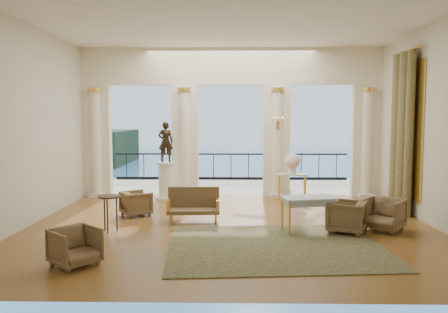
{
  "coord_description": "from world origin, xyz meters",
  "views": [
    {
      "loc": [
        0.04,
        -9.51,
        2.42
      ],
      "look_at": [
        -0.15,
        0.6,
        1.51
      ],
      "focal_mm": 35.0,
      "sensor_mm": 36.0,
      "label": 1
    }
  ],
  "objects_px": {
    "armchair_d": "(136,202)",
    "armchair_a": "(75,245)",
    "side_table": "(109,201)",
    "game_table": "(309,201)",
    "console_table": "(292,178)",
    "pedestal": "(166,181)",
    "statue": "(166,142)",
    "armchair_c": "(347,215)",
    "settee": "(194,205)",
    "armchair_b": "(384,213)"
  },
  "relations": [
    {
      "from": "armchair_c",
      "to": "game_table",
      "type": "distance_m",
      "value": 0.85
    },
    {
      "from": "armchair_d",
      "to": "armchair_a",
      "type": "bearing_deg",
      "value": 142.77
    },
    {
      "from": "armchair_d",
      "to": "pedestal",
      "type": "height_order",
      "value": "pedestal"
    },
    {
      "from": "settee",
      "to": "console_table",
      "type": "bearing_deg",
      "value": 41.47
    },
    {
      "from": "armchair_b",
      "to": "pedestal",
      "type": "relative_size",
      "value": 0.7
    },
    {
      "from": "armchair_c",
      "to": "settee",
      "type": "bearing_deg",
      "value": -80.8
    },
    {
      "from": "armchair_d",
      "to": "settee",
      "type": "bearing_deg",
      "value": -146.97
    },
    {
      "from": "pedestal",
      "to": "statue",
      "type": "relative_size",
      "value": 0.94
    },
    {
      "from": "statue",
      "to": "settee",
      "type": "bearing_deg",
      "value": 109.05
    },
    {
      "from": "armchair_a",
      "to": "side_table",
      "type": "height_order",
      "value": "side_table"
    },
    {
      "from": "pedestal",
      "to": "statue",
      "type": "bearing_deg",
      "value": 90.0
    },
    {
      "from": "armchair_a",
      "to": "armchair_c",
      "type": "bearing_deg",
      "value": -25.52
    },
    {
      "from": "statue",
      "to": "game_table",
      "type": "bearing_deg",
      "value": 132.49
    },
    {
      "from": "armchair_c",
      "to": "statue",
      "type": "distance_m",
      "value": 5.89
    },
    {
      "from": "armchair_b",
      "to": "armchair_c",
      "type": "bearing_deg",
      "value": -129.11
    },
    {
      "from": "game_table",
      "to": "console_table",
      "type": "xyz_separation_m",
      "value": [
        0.13,
        3.45,
        -0.01
      ]
    },
    {
      "from": "armchair_d",
      "to": "settee",
      "type": "height_order",
      "value": "settee"
    },
    {
      "from": "armchair_a",
      "to": "game_table",
      "type": "bearing_deg",
      "value": -21.27
    },
    {
      "from": "armchair_b",
      "to": "pedestal",
      "type": "xyz_separation_m",
      "value": [
        -5.22,
        3.53,
        0.15
      ]
    },
    {
      "from": "game_table",
      "to": "console_table",
      "type": "relative_size",
      "value": 1.41
    },
    {
      "from": "armchair_a",
      "to": "settee",
      "type": "distance_m",
      "value": 3.49
    },
    {
      "from": "armchair_c",
      "to": "statue",
      "type": "relative_size",
      "value": 0.63
    },
    {
      "from": "armchair_b",
      "to": "game_table",
      "type": "relative_size",
      "value": 0.65
    },
    {
      "from": "armchair_d",
      "to": "settee",
      "type": "xyz_separation_m",
      "value": [
        1.48,
        -0.62,
        0.06
      ]
    },
    {
      "from": "side_table",
      "to": "pedestal",
      "type": "bearing_deg",
      "value": 80.39
    },
    {
      "from": "armchair_a",
      "to": "armchair_d",
      "type": "relative_size",
      "value": 1.04
    },
    {
      "from": "console_table",
      "to": "armchair_a",
      "type": "bearing_deg",
      "value": -126.51
    },
    {
      "from": "armchair_d",
      "to": "statue",
      "type": "bearing_deg",
      "value": -44.99
    },
    {
      "from": "statue",
      "to": "side_table",
      "type": "xyz_separation_m",
      "value": [
        -0.63,
        -3.75,
        -1.04
      ]
    },
    {
      "from": "armchair_c",
      "to": "settee",
      "type": "relative_size",
      "value": 0.61
    },
    {
      "from": "side_table",
      "to": "armchair_a",
      "type": "bearing_deg",
      "value": -89.38
    },
    {
      "from": "armchair_a",
      "to": "pedestal",
      "type": "xyz_separation_m",
      "value": [
        0.61,
        5.86,
        0.19
      ]
    },
    {
      "from": "game_table",
      "to": "side_table",
      "type": "relative_size",
      "value": 1.53
    },
    {
      "from": "armchair_a",
      "to": "armchair_c",
      "type": "xyz_separation_m",
      "value": [
        4.99,
        2.15,
        0.03
      ]
    },
    {
      "from": "armchair_a",
      "to": "side_table",
      "type": "bearing_deg",
      "value": 41.79
    },
    {
      "from": "game_table",
      "to": "settee",
      "type": "bearing_deg",
      "value": 149.89
    },
    {
      "from": "armchair_a",
      "to": "pedestal",
      "type": "height_order",
      "value": "pedestal"
    },
    {
      "from": "armchair_d",
      "to": "console_table",
      "type": "xyz_separation_m",
      "value": [
        4.12,
        1.95,
        0.32
      ]
    },
    {
      "from": "armchair_b",
      "to": "statue",
      "type": "relative_size",
      "value": 0.65
    },
    {
      "from": "game_table",
      "to": "statue",
      "type": "distance_m",
      "value": 5.23
    },
    {
      "from": "armchair_b",
      "to": "statue",
      "type": "distance_m",
      "value": 6.43
    },
    {
      "from": "armchair_d",
      "to": "armchair_c",
      "type": "bearing_deg",
      "value": -141.92
    },
    {
      "from": "armchair_a",
      "to": "pedestal",
      "type": "distance_m",
      "value": 5.89
    },
    {
      "from": "armchair_c",
      "to": "side_table",
      "type": "relative_size",
      "value": 0.96
    },
    {
      "from": "console_table",
      "to": "side_table",
      "type": "distance_m",
      "value": 5.59
    },
    {
      "from": "armchair_b",
      "to": "game_table",
      "type": "height_order",
      "value": "armchair_b"
    },
    {
      "from": "armchair_b",
      "to": "armchair_c",
      "type": "relative_size",
      "value": 1.04
    },
    {
      "from": "armchair_b",
      "to": "armchair_a",
      "type": "bearing_deg",
      "value": -119.67
    },
    {
      "from": "settee",
      "to": "statue",
      "type": "xyz_separation_m",
      "value": [
        -1.06,
        2.8,
        1.31
      ]
    },
    {
      "from": "settee",
      "to": "console_table",
      "type": "relative_size",
      "value": 1.46
    }
  ]
}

